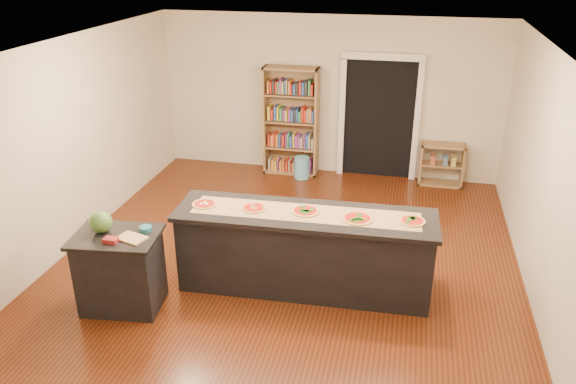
% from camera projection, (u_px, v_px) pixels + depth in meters
% --- Properties ---
extents(room, '(6.00, 7.00, 2.80)m').
position_uv_depth(room, '(284.00, 168.00, 6.76)').
color(room, beige).
rests_on(room, ground).
extents(doorway, '(1.40, 0.09, 2.21)m').
position_uv_depth(doorway, '(379.00, 111.00, 9.75)').
color(doorway, black).
rests_on(doorway, room).
extents(kitchen_island, '(3.06, 0.83, 1.01)m').
position_uv_depth(kitchen_island, '(305.00, 251.00, 6.73)').
color(kitchen_island, black).
rests_on(kitchen_island, ground).
extents(side_counter, '(0.94, 0.69, 0.93)m').
position_uv_depth(side_counter, '(121.00, 271.00, 6.39)').
color(side_counter, black).
rests_on(side_counter, ground).
extents(bookshelf, '(0.97, 0.34, 1.94)m').
position_uv_depth(bookshelf, '(291.00, 122.00, 9.98)').
color(bookshelf, '#957148').
rests_on(bookshelf, ground).
extents(low_shelf, '(0.74, 0.32, 0.74)m').
position_uv_depth(low_shelf, '(441.00, 164.00, 9.70)').
color(low_shelf, '#957148').
rests_on(low_shelf, ground).
extents(waste_bin, '(0.27, 0.27, 0.39)m').
position_uv_depth(waste_bin, '(302.00, 168.00, 10.05)').
color(waste_bin, '#60B1D7').
rests_on(waste_bin, ground).
extents(kraft_paper, '(2.67, 0.58, 0.00)m').
position_uv_depth(kraft_paper, '(305.00, 213.00, 6.53)').
color(kraft_paper, '#95714C').
rests_on(kraft_paper, kitchen_island).
extents(watermelon, '(0.25, 0.25, 0.25)m').
position_uv_depth(watermelon, '(101.00, 222.00, 6.22)').
color(watermelon, '#144214').
rests_on(watermelon, side_counter).
extents(cutting_board, '(0.36, 0.29, 0.02)m').
position_uv_depth(cutting_board, '(132.00, 238.00, 6.12)').
color(cutting_board, tan).
rests_on(cutting_board, side_counter).
extents(package_red, '(0.15, 0.11, 0.05)m').
position_uv_depth(package_red, '(111.00, 240.00, 6.04)').
color(package_red, maroon).
rests_on(package_red, side_counter).
extents(package_teal, '(0.14, 0.14, 0.05)m').
position_uv_depth(package_teal, '(146.00, 229.00, 6.28)').
color(package_teal, '#195966').
rests_on(package_teal, side_counter).
extents(pizza_a, '(0.28, 0.28, 0.02)m').
position_uv_depth(pizza_a, '(204.00, 204.00, 6.72)').
color(pizza_a, '#C08849').
rests_on(pizza_a, kitchen_island).
extents(pizza_b, '(0.29, 0.29, 0.02)m').
position_uv_depth(pizza_b, '(254.00, 208.00, 6.63)').
color(pizza_b, '#C08849').
rests_on(pizza_b, kitchen_island).
extents(pizza_c, '(0.34, 0.34, 0.02)m').
position_uv_depth(pizza_c, '(305.00, 211.00, 6.55)').
color(pizza_c, '#C08849').
rests_on(pizza_c, kitchen_island).
extents(pizza_d, '(0.35, 0.35, 0.02)m').
position_uv_depth(pizza_d, '(357.00, 218.00, 6.37)').
color(pizza_d, '#C08849').
rests_on(pizza_d, kitchen_island).
extents(pizza_e, '(0.30, 0.30, 0.02)m').
position_uv_depth(pizza_e, '(412.00, 221.00, 6.32)').
color(pizza_e, '#C08849').
rests_on(pizza_e, kitchen_island).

